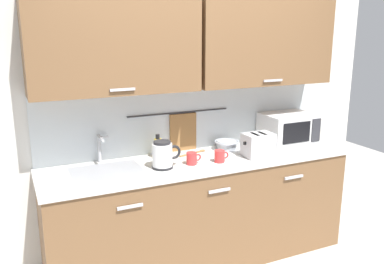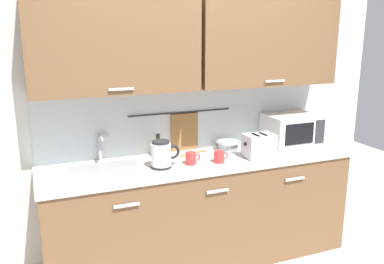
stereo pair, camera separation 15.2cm
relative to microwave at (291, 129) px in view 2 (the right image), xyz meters
name	(u,v)px [view 2 (the right image)]	position (x,y,z in m)	size (l,w,h in m)	color
counter_unit	(200,210)	(-0.94, -0.11, -0.58)	(2.53, 0.64, 0.90)	brown
back_wall_assembly	(191,78)	(-0.93, 0.12, 0.49)	(3.70, 0.41, 2.50)	silver
sink_faucet	(100,144)	(-1.69, 0.12, 0.01)	(0.09, 0.17, 0.22)	#B2B5BA
microwave	(291,129)	(0.00, 0.00, 0.00)	(0.46, 0.35, 0.27)	white
electric_kettle	(162,155)	(-1.29, -0.19, -0.03)	(0.23, 0.16, 0.21)	black
dish_soap_bottle	(158,147)	(-1.24, 0.05, -0.05)	(0.06, 0.06, 0.20)	yellow
mug_near_sink	(191,158)	(-1.06, -0.21, -0.09)	(0.12, 0.08, 0.09)	red
mixing_bowl	(228,145)	(-0.61, 0.04, -0.09)	(0.21, 0.21, 0.08)	#A5ADB7
toaster	(259,146)	(-0.48, -0.24, -0.04)	(0.26, 0.17, 0.19)	#B7BABF
mug_by_kettle	(219,157)	(-0.84, -0.25, -0.09)	(0.12, 0.08, 0.09)	red
wooden_spoon	(197,152)	(-0.90, 0.04, -0.13)	(0.27, 0.10, 0.01)	#9E7042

